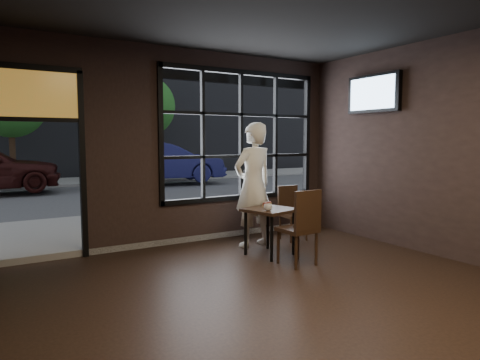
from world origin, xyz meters
TOP-DOWN VIEW (x-y plane):
  - floor at (0.00, 0.00)m, footprint 6.00×7.00m
  - window_frame at (1.20, 3.50)m, footprint 3.06×0.12m
  - stained_transom at (-2.10, 3.50)m, footprint 1.20×0.06m
  - street_asphalt at (0.00, 24.00)m, footprint 60.00×41.00m
  - building_across at (0.00, 23.00)m, footprint 28.00×12.00m
  - cafe_table at (0.89, 2.15)m, footprint 0.80×0.80m
  - chair_near at (0.93, 1.55)m, footprint 0.48×0.48m
  - chair_window at (1.80, 2.74)m, footprint 0.42×0.42m
  - man at (0.97, 2.73)m, footprint 0.78×0.57m
  - hotdog at (0.96, 2.32)m, footprint 0.21×0.16m
  - cup at (0.75, 1.99)m, footprint 0.14×0.14m
  - tv at (2.93, 2.06)m, footprint 0.12×1.08m
  - navy_car at (3.08, 12.39)m, footprint 4.81×2.16m
  - tree_left at (-1.80, 14.84)m, footprint 2.54×2.54m
  - tree_right at (3.30, 14.96)m, footprint 2.61×2.61m

SIDE VIEW (x-z plane):
  - street_asphalt at x=0.00m, z-range -0.04..0.00m
  - floor at x=0.00m, z-range -0.02..0.00m
  - cafe_table at x=0.89m, z-range 0.00..0.71m
  - chair_window at x=1.80m, z-range 0.00..0.93m
  - chair_near at x=0.93m, z-range 0.00..1.05m
  - hotdog at x=0.96m, z-range 0.71..0.77m
  - cup at x=0.75m, z-range 0.71..0.80m
  - navy_car at x=3.08m, z-range 0.10..1.63m
  - man at x=0.97m, z-range 0.00..2.00m
  - window_frame at x=1.20m, z-range 0.66..2.94m
  - stained_transom at x=-2.10m, z-range 2.00..2.70m
  - tv at x=2.93m, z-range 2.18..2.81m
  - tree_left at x=-1.80m, z-range 0.89..5.22m
  - tree_right at x=3.30m, z-range 0.91..5.37m
  - building_across at x=0.00m, z-range 0.00..15.00m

